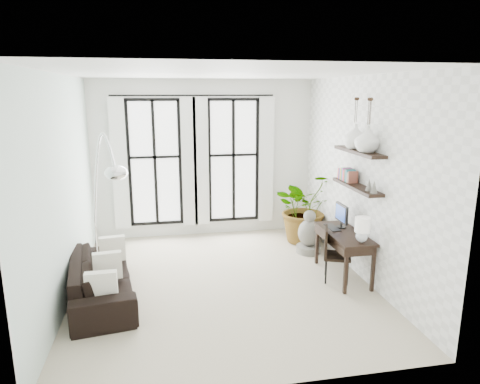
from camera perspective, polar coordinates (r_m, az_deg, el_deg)
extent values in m
plane|color=#B7AC91|center=(6.90, -2.32, -12.03)|extent=(5.00, 5.00, 0.00)
plane|color=white|center=(6.25, -2.60, 15.56)|extent=(5.00, 5.00, 0.00)
plane|color=silver|center=(6.47, -22.57, 0.22)|extent=(0.00, 5.00, 5.00)
plane|color=white|center=(7.06, 15.94, 1.73)|extent=(0.00, 5.00, 5.00)
plane|color=white|center=(8.83, -4.78, 4.39)|extent=(4.50, 0.00, 4.50)
cube|color=white|center=(8.77, -11.28, 3.79)|extent=(1.00, 0.02, 2.50)
cube|color=white|center=(8.70, -15.77, 3.48)|extent=(0.30, 0.04, 2.60)
cube|color=white|center=(8.69, -6.79, 3.87)|extent=(0.30, 0.04, 2.60)
cube|color=white|center=(8.89, -0.89, 4.17)|extent=(1.00, 0.02, 2.50)
cube|color=white|center=(8.70, -5.21, 3.92)|extent=(0.30, 0.04, 2.60)
cube|color=white|center=(8.93, 3.53, 4.19)|extent=(0.30, 0.04, 2.60)
cylinder|color=black|center=(8.59, -6.22, 12.69)|extent=(3.20, 0.03, 0.03)
cube|color=black|center=(6.92, 15.28, 0.69)|extent=(0.25, 1.30, 0.05)
cube|color=black|center=(6.82, 15.55, 5.21)|extent=(0.25, 1.30, 0.05)
cube|color=#E84E3A|center=(7.38, 13.49, 2.47)|extent=(0.16, 0.04, 0.18)
cube|color=#2E38A3|center=(7.34, 13.63, 2.41)|extent=(0.16, 0.04, 0.18)
cube|color=orange|center=(7.30, 13.78, 2.34)|extent=(0.16, 0.04, 0.18)
cube|color=#339A63|center=(7.26, 13.92, 2.28)|extent=(0.16, 0.04, 0.18)
cube|color=#B74EB5|center=(7.22, 14.07, 2.21)|extent=(0.16, 0.04, 0.18)
cube|color=#F95537|center=(7.18, 14.21, 2.14)|extent=(0.16, 0.04, 0.18)
cube|color=#535353|center=(7.14, 14.36, 2.07)|extent=(0.16, 0.04, 0.18)
cube|color=teal|center=(7.10, 14.52, 2.00)|extent=(0.16, 0.04, 0.18)
cube|color=tan|center=(7.06, 14.67, 1.93)|extent=(0.16, 0.04, 0.18)
cube|color=brown|center=(7.02, 14.82, 1.86)|extent=(0.16, 0.04, 0.18)
cone|color=gray|center=(6.54, 16.84, 0.93)|extent=(0.10, 0.10, 0.18)
cone|color=gray|center=(6.41, 17.45, 0.65)|extent=(0.10, 0.10, 0.18)
imported|color=black|center=(6.63, -18.00, -10.89)|extent=(1.13, 2.22, 0.62)
cube|color=white|center=(5.90, -17.99, -11.91)|extent=(0.40, 0.12, 0.40)
cube|color=white|center=(6.54, -17.24, -9.34)|extent=(0.40, 0.12, 0.40)
cube|color=white|center=(7.19, -16.64, -7.24)|extent=(0.40, 0.12, 0.40)
imported|color=#2D7228|center=(8.61, 8.61, -1.99)|extent=(1.58, 1.48, 1.42)
cube|color=black|center=(7.05, 13.73, -5.41)|extent=(0.54, 1.28, 0.04)
cube|color=black|center=(7.07, 13.54, -6.10)|extent=(0.49, 1.22, 0.12)
cube|color=black|center=(6.59, 13.92, -10.22)|extent=(0.05, 0.05, 0.71)
cube|color=black|center=(6.77, 17.31, -9.79)|extent=(0.05, 0.05, 0.71)
cube|color=black|center=(7.60, 10.25, -6.85)|extent=(0.05, 0.05, 0.71)
cube|color=black|center=(7.76, 13.26, -6.57)|extent=(0.05, 0.05, 0.71)
cube|color=black|center=(7.20, 13.40, -2.74)|extent=(0.04, 0.42, 0.30)
cube|color=navy|center=(7.19, 13.22, -2.75)|extent=(0.00, 0.36, 0.24)
cube|color=black|center=(7.21, 12.23, -4.65)|extent=(0.15, 0.40, 0.02)
sphere|color=silver|center=(6.61, 15.91, -5.77)|extent=(0.18, 0.18, 0.18)
cylinder|color=white|center=(6.56, 16.01, -4.20)|extent=(0.22, 0.22, 0.22)
cube|color=black|center=(7.01, 12.82, -8.33)|extent=(0.53, 0.53, 0.05)
cube|color=black|center=(6.92, 11.39, -6.51)|extent=(0.18, 0.40, 0.46)
cylinder|color=black|center=(6.89, 11.99, -10.64)|extent=(0.03, 0.03, 0.38)
cylinder|color=black|center=(7.01, 14.51, -10.33)|extent=(0.03, 0.03, 0.38)
cylinder|color=black|center=(7.17, 10.98, -9.62)|extent=(0.03, 0.03, 0.38)
cylinder|color=black|center=(7.29, 13.42, -9.35)|extent=(0.03, 0.03, 0.38)
cylinder|color=silver|center=(7.15, -18.23, -11.38)|extent=(0.36, 0.36, 0.10)
cylinder|color=silver|center=(6.96, -18.52, -7.63)|extent=(0.04, 0.04, 1.00)
ellipsoid|color=silver|center=(6.19, -16.19, 2.47)|extent=(0.32, 0.32, 0.21)
cylinder|color=gray|center=(8.20, 9.11, -7.50)|extent=(0.46, 0.46, 0.14)
ellipsoid|color=gray|center=(8.09, 9.19, -5.38)|extent=(0.41, 0.41, 0.50)
sphere|color=gray|center=(8.00, 9.27, -3.21)|extent=(0.23, 0.23, 0.23)
imported|color=white|center=(6.58, 16.62, 6.76)|extent=(0.37, 0.37, 0.38)
imported|color=white|center=(6.93, 15.12, 7.15)|extent=(0.37, 0.37, 0.38)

